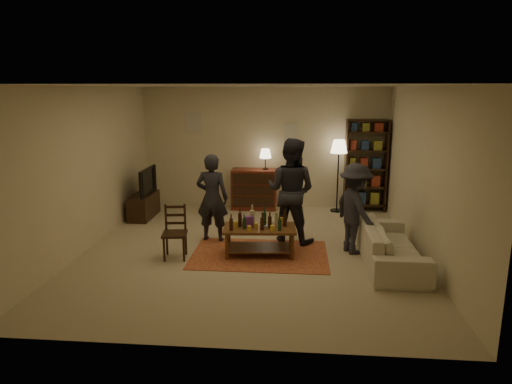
# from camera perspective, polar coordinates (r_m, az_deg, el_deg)

# --- Properties ---
(floor) EXTENTS (6.00, 6.00, 0.00)m
(floor) POSITION_cam_1_polar(r_m,az_deg,el_deg) (7.75, -0.60, -7.25)
(floor) COLOR #C6B793
(floor) RESTS_ON ground
(room_shell) EXTENTS (6.00, 6.00, 6.00)m
(room_shell) POSITION_cam_1_polar(r_m,az_deg,el_deg) (10.35, -2.60, 8.11)
(room_shell) COLOR beige
(room_shell) RESTS_ON ground
(rug) EXTENTS (2.20, 1.50, 0.01)m
(rug) POSITION_cam_1_polar(r_m,az_deg,el_deg) (7.53, 0.46, -7.81)
(rug) COLOR maroon
(rug) RESTS_ON ground
(coffee_table) EXTENTS (1.20, 0.71, 0.81)m
(coffee_table) POSITION_cam_1_polar(r_m,az_deg,el_deg) (7.40, 0.42, -4.84)
(coffee_table) COLOR brown
(coffee_table) RESTS_ON ground
(dining_chair) EXTENTS (0.42, 0.42, 0.87)m
(dining_chair) POSITION_cam_1_polar(r_m,az_deg,el_deg) (7.41, -10.09, -4.70)
(dining_chair) COLOR #321F10
(dining_chair) RESTS_ON ground
(tv_stand) EXTENTS (0.40, 1.00, 1.06)m
(tv_stand) POSITION_cam_1_polar(r_m,az_deg,el_deg) (9.85, -13.86, -0.92)
(tv_stand) COLOR #321F10
(tv_stand) RESTS_ON ground
(dresser) EXTENTS (1.00, 0.50, 1.36)m
(dresser) POSITION_cam_1_polar(r_m,az_deg,el_deg) (10.23, -0.19, 0.49)
(dresser) COLOR maroon
(dresser) RESTS_ON ground
(bookshelf) EXTENTS (0.90, 0.34, 2.02)m
(bookshelf) POSITION_cam_1_polar(r_m,az_deg,el_deg) (10.27, 13.54, 3.35)
(bookshelf) COLOR #321F10
(bookshelf) RESTS_ON ground
(floor_lamp) EXTENTS (0.36, 0.36, 1.58)m
(floor_lamp) POSITION_cam_1_polar(r_m,az_deg,el_deg) (10.02, 10.31, 5.02)
(floor_lamp) COLOR black
(floor_lamp) RESTS_ON ground
(sofa) EXTENTS (0.81, 2.08, 0.61)m
(sofa) POSITION_cam_1_polar(r_m,az_deg,el_deg) (7.39, 16.42, -6.32)
(sofa) COLOR beige
(sofa) RESTS_ON ground
(person_left) EXTENTS (0.61, 0.43, 1.56)m
(person_left) POSITION_cam_1_polar(r_m,az_deg,el_deg) (8.04, -5.50, -0.74)
(person_left) COLOR #222128
(person_left) RESTS_ON ground
(person_right) EXTENTS (1.08, 0.97, 1.84)m
(person_right) POSITION_cam_1_polar(r_m,az_deg,el_deg) (7.97, 4.36, 0.17)
(person_right) COLOR #23232A
(person_right) RESTS_ON ground
(person_by_sofa) EXTENTS (0.91, 1.11, 1.49)m
(person_by_sofa) POSITION_cam_1_polar(r_m,az_deg,el_deg) (7.60, 12.29, -2.06)
(person_by_sofa) COLOR #2A2931
(person_by_sofa) RESTS_ON ground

